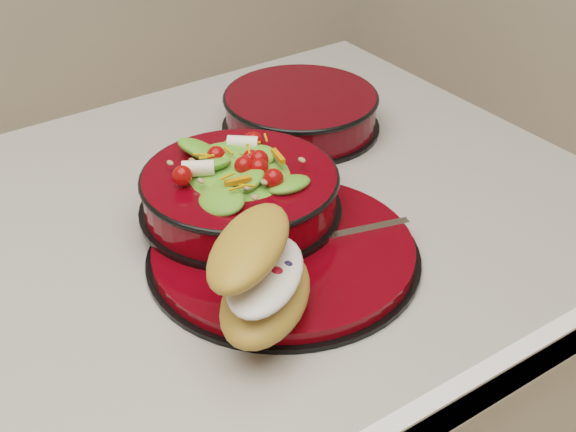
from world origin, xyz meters
TOP-DOWN VIEW (x-y plane):
  - dinner_plate at (0.16, -0.11)m, footprint 0.31×0.31m
  - salad_bowl at (0.15, -0.02)m, footprint 0.24×0.24m
  - croissant at (0.08, -0.19)m, footprint 0.17×0.17m
  - fork at (0.22, -0.13)m, footprint 0.15×0.06m
  - extra_bowl at (0.36, 0.14)m, footprint 0.23×0.23m

SIDE VIEW (x-z plane):
  - dinner_plate at x=0.16m, z-range 0.90..0.92m
  - fork at x=0.22m, z-range 0.92..0.92m
  - extra_bowl at x=0.36m, z-range 0.90..0.96m
  - salad_bowl at x=0.15m, z-range 0.91..1.01m
  - croissant at x=0.08m, z-range 0.92..1.01m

